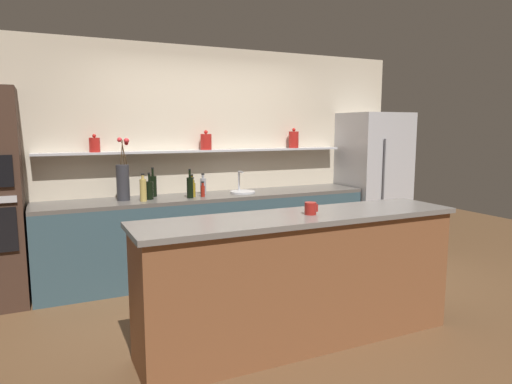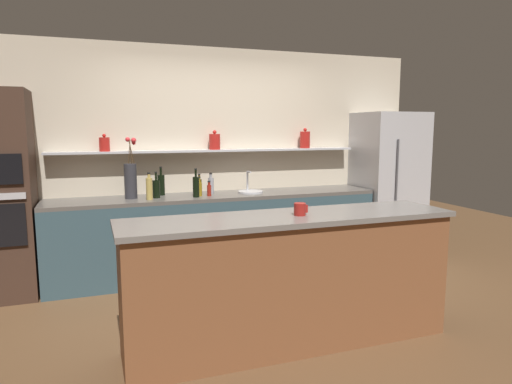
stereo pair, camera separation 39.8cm
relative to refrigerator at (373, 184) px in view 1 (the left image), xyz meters
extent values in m
plane|color=brown|center=(-2.21, -1.20, -0.93)|extent=(12.00, 12.00, 0.00)
cube|color=beige|center=(-2.21, 0.40, 0.37)|extent=(5.20, 0.10, 2.60)
cube|color=#B7B7BC|center=(-2.27, 0.26, 0.48)|extent=(3.63, 0.18, 0.02)
cylinder|color=#AD1E19|center=(-3.47, 0.25, 0.56)|extent=(0.11, 0.11, 0.15)
sphere|color=#AD1E19|center=(-3.47, 0.25, 0.66)|extent=(0.04, 0.04, 0.04)
cylinder|color=#AD1E19|center=(-2.24, 0.25, 0.58)|extent=(0.13, 0.13, 0.18)
sphere|color=#AD1E19|center=(-2.24, 0.25, 0.69)|extent=(0.04, 0.04, 0.04)
cylinder|color=#AD1E19|center=(-1.08, 0.25, 0.59)|extent=(0.12, 0.12, 0.21)
sphere|color=#AD1E19|center=(-1.08, 0.25, 0.72)|extent=(0.04, 0.04, 0.04)
cube|color=#334C56|center=(-2.27, 0.04, -0.49)|extent=(3.73, 0.62, 0.88)
cube|color=#56514C|center=(-2.27, 0.04, -0.03)|extent=(3.73, 0.62, 0.04)
cube|color=brown|center=(-2.21, -1.85, -0.44)|extent=(2.52, 0.55, 0.98)
cube|color=slate|center=(-2.21, -1.85, 0.07)|extent=(2.58, 0.61, 0.04)
cube|color=#B7B7BC|center=(0.00, 0.00, 0.00)|extent=(0.78, 0.70, 1.86)
cylinder|color=#4C4C51|center=(-0.14, -0.37, 0.09)|extent=(0.02, 0.02, 1.03)
cylinder|color=#2D2D33|center=(-3.22, 0.07, 0.17)|extent=(0.13, 0.13, 0.37)
cylinder|color=#4C3319|center=(-3.22, 0.07, 0.49)|extent=(0.04, 0.01, 0.26)
sphere|color=red|center=(-3.23, 0.11, 0.62)|extent=(0.05, 0.05, 0.05)
cylinder|color=#4C3319|center=(-3.21, 0.06, 0.47)|extent=(0.02, 0.03, 0.22)
sphere|color=red|center=(-3.18, 0.03, 0.58)|extent=(0.04, 0.04, 0.04)
cylinder|color=#4C3319|center=(-3.20, 0.04, 0.49)|extent=(0.06, 0.04, 0.25)
sphere|color=red|center=(-3.18, 0.00, 0.61)|extent=(0.05, 0.05, 0.05)
cylinder|color=#B7B7BC|center=(-1.87, 0.04, 0.00)|extent=(0.29, 0.29, 0.02)
cylinder|color=#B7B7BC|center=(-1.87, 0.15, 0.12)|extent=(0.02, 0.02, 0.22)
cylinder|color=#B7B7BC|center=(-1.87, 0.09, 0.23)|extent=(0.02, 0.12, 0.02)
cylinder|color=maroon|center=(-2.39, -0.05, 0.05)|extent=(0.05, 0.05, 0.12)
cylinder|color=maroon|center=(-2.39, -0.05, 0.13)|extent=(0.03, 0.03, 0.04)
cylinder|color=black|center=(-2.39, -0.05, 0.15)|extent=(0.03, 0.03, 0.01)
cylinder|color=black|center=(-2.55, -0.08, 0.10)|extent=(0.07, 0.07, 0.22)
cylinder|color=black|center=(-2.55, -0.08, 0.25)|extent=(0.02, 0.02, 0.08)
cylinder|color=black|center=(-2.55, -0.08, 0.30)|extent=(0.03, 0.03, 0.01)
cylinder|color=gray|center=(-2.32, 0.15, 0.08)|extent=(0.07, 0.07, 0.18)
cylinder|color=gray|center=(-2.32, 0.15, 0.19)|extent=(0.03, 0.03, 0.04)
cylinder|color=black|center=(-2.32, 0.15, 0.22)|extent=(0.03, 0.03, 0.01)
cylinder|color=black|center=(-2.96, 0.01, 0.08)|extent=(0.08, 0.08, 0.19)
cylinder|color=black|center=(-2.96, 0.01, 0.22)|extent=(0.02, 0.02, 0.08)
cylinder|color=black|center=(-2.96, 0.01, 0.27)|extent=(0.03, 0.03, 0.01)
cylinder|color=black|center=(-2.88, 0.20, 0.10)|extent=(0.08, 0.08, 0.23)
cylinder|color=black|center=(-2.88, 0.20, 0.26)|extent=(0.02, 0.02, 0.08)
cylinder|color=black|center=(-2.88, 0.20, 0.30)|extent=(0.03, 0.03, 0.01)
cylinder|color=tan|center=(-3.05, -0.08, 0.10)|extent=(0.07, 0.07, 0.23)
cylinder|color=tan|center=(-3.05, -0.08, 0.24)|extent=(0.03, 0.03, 0.04)
cylinder|color=black|center=(-3.05, -0.08, 0.27)|extent=(0.03, 0.03, 0.01)
cylinder|color=#47380A|center=(-2.47, 0.08, 0.07)|extent=(0.05, 0.05, 0.17)
cylinder|color=#47380A|center=(-2.47, 0.08, 0.19)|extent=(0.03, 0.03, 0.05)
cylinder|color=black|center=(-2.47, 0.08, 0.22)|extent=(0.03, 0.03, 0.01)
cylinder|color=olive|center=(-2.49, -0.01, 0.06)|extent=(0.06, 0.06, 0.15)
cylinder|color=olive|center=(-2.49, -0.01, 0.17)|extent=(0.03, 0.03, 0.05)
cylinder|color=black|center=(-2.49, -0.01, 0.20)|extent=(0.03, 0.03, 0.01)
cylinder|color=maroon|center=(-2.15, -1.88, 0.13)|extent=(0.09, 0.09, 0.09)
cube|color=maroon|center=(-2.10, -1.88, 0.13)|extent=(0.02, 0.01, 0.06)
camera|label=1|loc=(-3.98, -4.79, 0.74)|focal=32.00mm
camera|label=2|loc=(-3.61, -4.94, 0.74)|focal=32.00mm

